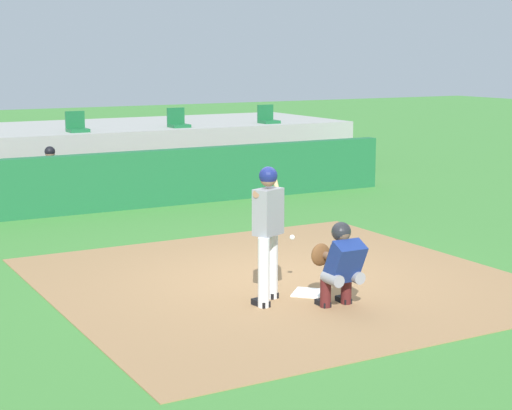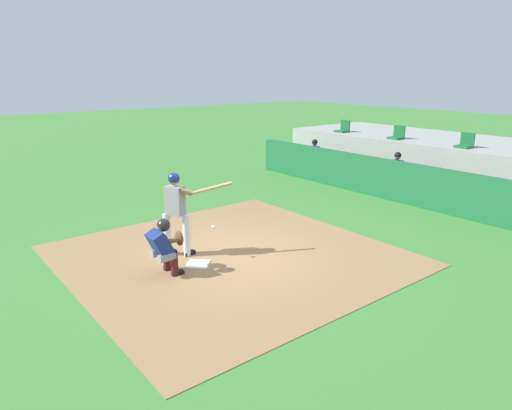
{
  "view_description": "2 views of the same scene",
  "coord_description": "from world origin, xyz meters",
  "views": [
    {
      "loc": [
        -6.03,
        -10.1,
        3.22
      ],
      "look_at": [
        0.0,
        0.7,
        1.0
      ],
      "focal_mm": 59.37,
      "sensor_mm": 36.0,
      "label": 1
    },
    {
      "loc": [
        7.49,
        -5.23,
        3.75
      ],
      "look_at": [
        0.0,
        0.7,
        1.0
      ],
      "focal_mm": 32.34,
      "sensor_mm": 36.0,
      "label": 2
    }
  ],
  "objects": [
    {
      "name": "ground_plane",
      "position": [
        0.0,
        0.0,
        0.0
      ],
      "size": [
        80.0,
        80.0,
        0.0
      ],
      "primitive_type": "plane",
      "color": "#428438"
    },
    {
      "name": "dirt_infield",
      "position": [
        0.0,
        0.0,
        0.01
      ],
      "size": [
        6.4,
        6.4,
        0.01
      ],
      "primitive_type": "cube",
      "color": "#9E754C",
      "rests_on": "ground"
    },
    {
      "name": "home_plate",
      "position": [
        0.0,
        -0.8,
        0.02
      ],
      "size": [
        0.62,
        0.62,
        0.02
      ],
      "primitive_type": "cube",
      "rotation": [
        0.0,
        0.0,
        0.79
      ],
      "color": "white",
      "rests_on": "dirt_infield"
    },
    {
      "name": "batter_at_plate",
      "position": [
        -0.68,
        -0.85,
        1.04
      ],
      "size": [
        0.92,
        1.23,
        1.8
      ],
      "color": "silver",
      "rests_on": "ground"
    },
    {
      "name": "catcher_crouched",
      "position": [
        -0.0,
        -1.5,
        0.61
      ],
      "size": [
        0.48,
        1.48,
        1.13
      ],
      "color": "gray",
      "rests_on": "ground"
    },
    {
      "name": "dugout_wall",
      "position": [
        0.0,
        6.5,
        0.6
      ],
      "size": [
        13.0,
        0.3,
        1.2
      ],
      "primitive_type": "cube",
      "color": "#1E6638",
      "rests_on": "ground"
    },
    {
      "name": "dugout_bench",
      "position": [
        0.0,
        7.5,
        0.23
      ],
      "size": [
        11.8,
        0.44,
        0.45
      ],
      "primitive_type": "cube",
      "color": "olive",
      "rests_on": "ground"
    },
    {
      "name": "dugout_player_0",
      "position": [
        -4.93,
        7.34,
        0.67
      ],
      "size": [
        0.49,
        0.7,
        1.3
      ],
      "color": "#939399",
      "rests_on": "ground"
    },
    {
      "name": "dugout_player_1",
      "position": [
        -1.19,
        7.34,
        0.67
      ],
      "size": [
        0.49,
        0.7,
        1.3
      ],
      "color": "#939399",
      "rests_on": "ground"
    },
    {
      "name": "stands_platform",
      "position": [
        0.0,
        10.9,
        0.7
      ],
      "size": [
        15.0,
        4.4,
        1.4
      ],
      "primitive_type": "cube",
      "color": "#9E9E99",
      "rests_on": "ground"
    },
    {
      "name": "stadium_seat_0",
      "position": [
        -5.2,
        9.38,
        1.53
      ],
      "size": [
        0.46,
        0.46,
        0.48
      ],
      "color": "#196033",
      "rests_on": "stands_platform"
    },
    {
      "name": "stadium_seat_1",
      "position": [
        -2.6,
        9.38,
        1.53
      ],
      "size": [
        0.46,
        0.46,
        0.48
      ],
      "color": "#196033",
      "rests_on": "stands_platform"
    },
    {
      "name": "stadium_seat_2",
      "position": [
        0.0,
        9.38,
        1.53
      ],
      "size": [
        0.46,
        0.46,
        0.48
      ],
      "color": "#196033",
      "rests_on": "stands_platform"
    }
  ]
}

